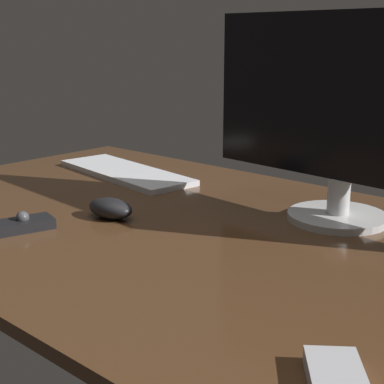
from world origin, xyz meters
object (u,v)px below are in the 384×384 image
monitor (344,115)px  keyboard (125,172)px  media_remote (10,226)px  computer_mouse (111,208)px

monitor → keyboard: size_ratio=1.41×
keyboard → media_remote: (17.38, -42.71, 0.36)cm
keyboard → computer_mouse: (24.32, -25.54, 1.21)cm
computer_mouse → media_remote: size_ratio=0.60×
monitor → keyboard: monitor is taller
keyboard → media_remote: 46.11cm
monitor → keyboard: bearing=-174.0°
media_remote → monitor: bearing=-25.6°
monitor → computer_mouse: size_ratio=5.83×
monitor → media_remote: bearing=-127.6°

